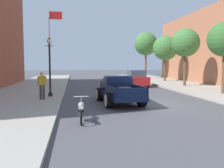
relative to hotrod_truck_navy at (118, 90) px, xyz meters
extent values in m
plane|color=#47474C|center=(1.21, -0.52, -0.75)|extent=(140.00, 140.00, 0.00)
cube|color=#9E998E|center=(-6.04, -0.52, -0.68)|extent=(5.50, 64.00, 0.15)
cube|color=#0F1938|center=(0.02, -0.24, -0.21)|extent=(2.14, 5.02, 0.24)
cube|color=#0F1938|center=(-0.01, 0.11, 0.31)|extent=(1.64, 1.22, 0.80)
cube|color=#0F1938|center=(0.00, 0.06, 0.77)|extent=(1.51, 1.05, 0.12)
cube|color=#3D4C5B|center=(-0.05, 0.67, 0.47)|extent=(1.32, 0.15, 0.44)
cube|color=#0F1938|center=(-0.11, 1.40, 0.17)|extent=(1.44, 1.60, 0.52)
cube|color=silver|center=(-0.17, 2.20, 0.15)|extent=(0.69, 0.15, 0.47)
cube|color=#0F1938|center=(0.13, -1.64, -0.07)|extent=(1.85, 2.23, 0.04)
cube|color=#0F1938|center=(-0.67, -1.70, 0.15)|extent=(0.25, 2.10, 0.44)
cube|color=#0F1938|center=(0.94, -1.57, 0.15)|extent=(0.25, 2.10, 0.44)
cube|color=#0F1938|center=(0.21, -2.65, 0.15)|extent=(1.62, 0.21, 0.44)
cube|color=#0F1938|center=(0.05, -0.63, 0.15)|extent=(1.62, 0.21, 0.44)
cylinder|color=black|center=(-0.98, 1.03, -0.35)|extent=(0.42, 0.83, 0.80)
cylinder|color=silver|center=(-1.16, 1.01, -0.35)|extent=(0.06, 0.65, 0.66)
cylinder|color=silver|center=(-1.17, 1.01, -0.35)|extent=(0.04, 0.24, 0.24)
cylinder|color=black|center=(0.81, 1.17, -0.35)|extent=(0.42, 0.83, 0.80)
cylinder|color=silver|center=(0.99, 1.19, -0.35)|extent=(0.06, 0.65, 0.66)
cylinder|color=silver|center=(1.00, 1.19, -0.35)|extent=(0.04, 0.24, 0.24)
cylinder|color=black|center=(-0.77, -1.66, -0.35)|extent=(0.42, 0.83, 0.80)
cylinder|color=silver|center=(-0.95, -1.67, -0.35)|extent=(0.06, 0.65, 0.66)
cylinder|color=silver|center=(-0.96, -1.67, -0.35)|extent=(0.04, 0.24, 0.24)
cylinder|color=black|center=(1.02, -1.51, -0.35)|extent=(0.42, 0.83, 0.80)
cylinder|color=silver|center=(1.21, -1.50, -0.35)|extent=(0.06, 0.65, 0.66)
cylinder|color=silver|center=(1.22, -1.50, -0.35)|extent=(0.04, 0.24, 0.24)
cube|color=brown|center=(-0.02, -2.00, 0.15)|extent=(0.63, 0.49, 0.40)
cube|color=#3D2D1E|center=(-0.02, -2.00, 0.15)|extent=(0.62, 0.10, 0.42)
cube|color=gray|center=(0.33, -1.32, 0.09)|extent=(0.49, 0.40, 0.28)
torus|color=black|center=(-2.25, -3.60, -0.42)|extent=(0.09, 0.67, 0.67)
torus|color=black|center=(-2.30, -5.05, -0.42)|extent=(0.09, 0.67, 0.67)
cube|color=#4C4C51|center=(-2.28, -4.37, -0.37)|extent=(0.25, 0.45, 0.28)
ellipsoid|color=gray|center=(-2.27, -4.12, -0.14)|extent=(0.28, 0.53, 0.24)
cube|color=black|center=(-2.29, -4.62, -0.22)|extent=(0.24, 0.57, 0.10)
cylinder|color=silver|center=(-2.26, -3.66, -0.12)|extent=(0.06, 0.25, 0.58)
cylinder|color=silver|center=(-2.26, -3.78, 0.16)|extent=(0.62, 0.06, 0.04)
cube|color=gray|center=(-2.30, -5.05, -0.10)|extent=(0.19, 0.41, 0.06)
cube|color=#AD1E1E|center=(3.66, 9.99, -0.14)|extent=(1.82, 4.34, 0.80)
cube|color=#384C5B|center=(3.66, 9.84, 0.58)|extent=(1.56, 2.03, 0.64)
cylinder|color=black|center=(2.87, 11.30, -0.42)|extent=(0.23, 0.66, 0.66)
cylinder|color=black|center=(4.52, 11.26, -0.42)|extent=(0.23, 0.66, 0.66)
cylinder|color=black|center=(2.81, 8.72, -0.42)|extent=(0.23, 0.66, 0.66)
cylinder|color=black|center=(4.46, 8.68, -0.42)|extent=(0.23, 0.66, 0.66)
cylinder|color=#333338|center=(-4.54, 1.01, -0.17)|extent=(0.14, 0.14, 0.86)
cylinder|color=#333338|center=(-4.36, 1.01, -0.17)|extent=(0.14, 0.14, 0.86)
cube|color=gold|center=(-4.45, 1.01, 0.54)|extent=(0.36, 0.22, 0.56)
cylinder|color=gold|center=(-4.67, 1.01, 0.51)|extent=(0.09, 0.09, 0.54)
cylinder|color=gold|center=(-4.23, 1.01, 0.51)|extent=(0.09, 0.09, 0.54)
sphere|color=tan|center=(-4.45, 1.01, 0.94)|extent=(0.22, 0.22, 0.22)
cylinder|color=black|center=(-4.10, 2.35, -0.48)|extent=(0.28, 0.28, 0.24)
cylinder|color=black|center=(-4.10, 2.35, 1.24)|extent=(0.12, 0.12, 3.20)
cylinder|color=black|center=(-4.10, 2.35, 2.69)|extent=(0.50, 0.04, 0.04)
sphere|color=silver|center=(-4.10, 2.35, 3.00)|extent=(0.32, 0.32, 0.32)
cone|color=black|center=(-4.10, 2.35, 3.18)|extent=(0.24, 0.24, 0.14)
cylinder|color=#B2B2B7|center=(-5.64, 19.13, 3.90)|extent=(0.12, 0.12, 9.00)
sphere|color=gold|center=(-5.64, 19.13, 8.48)|extent=(0.16, 0.16, 0.16)
cube|color=red|center=(-4.78, 19.13, 7.75)|extent=(1.60, 0.03, 1.00)
cylinder|color=brown|center=(8.10, 2.09, 0.86)|extent=(0.26, 0.26, 2.93)
cylinder|color=brown|center=(8.06, 8.33, 0.95)|extent=(0.26, 0.26, 3.10)
sphere|color=#3D7538|center=(8.06, 8.33, 3.51)|extent=(2.71, 2.71, 2.71)
cylinder|color=brown|center=(8.49, 14.74, 0.84)|extent=(0.26, 0.26, 2.90)
sphere|color=#3D7538|center=(8.49, 14.74, 3.41)|extent=(2.98, 2.98, 2.98)
cylinder|color=brown|center=(7.94, 21.10, 1.26)|extent=(0.26, 0.26, 3.74)
sphere|color=#3D7538|center=(7.94, 21.10, 4.41)|extent=(3.39, 3.39, 3.39)
camera|label=1|loc=(-2.55, -14.21, 1.57)|focal=39.62mm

